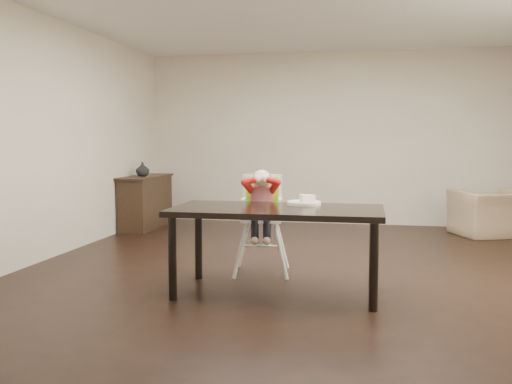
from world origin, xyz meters
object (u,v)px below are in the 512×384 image
dining_table (277,217)px  sideboard (146,202)px  high_chair (262,200)px  armchair (493,206)px

dining_table → sideboard: (-2.52, 3.23, -0.27)m
high_chair → dining_table: bearing=-77.2°
dining_table → high_chair: bearing=110.2°
dining_table → armchair: armchair is taller
high_chair → armchair: size_ratio=1.07×
dining_table → armchair: size_ratio=1.86×
armchair → sideboard: 4.99m
dining_table → sideboard: 4.11m
sideboard → armchair: bearing=3.1°
high_chair → armchair: bearing=37.9°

